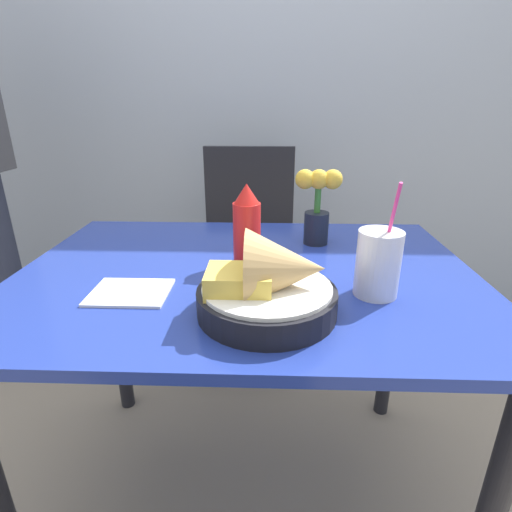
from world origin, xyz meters
The scene contains 9 objects.
ground_plane centered at (0.00, 0.00, 0.00)m, with size 12.00×12.00×0.00m, color gray.
wall_window centered at (0.00, 1.30, 1.30)m, with size 7.00×0.06×2.60m.
dining_table centered at (0.00, 0.00, 0.62)m, with size 1.09×0.79×0.72m.
chair_far_window centered at (-0.04, 0.82, 0.54)m, with size 0.40×0.40×0.92m.
food_basket centered at (0.06, -0.21, 0.78)m, with size 0.27×0.27×0.17m.
ketchup_bottle centered at (0.00, 0.04, 0.82)m, with size 0.07×0.07×0.20m.
drink_cup centered at (0.28, -0.12, 0.79)m, with size 0.09×0.09×0.24m.
flower_vase centered at (0.19, 0.20, 0.84)m, with size 0.13×0.07×0.21m.
napkin centered at (-0.24, -0.14, 0.72)m, with size 0.16×0.13×0.01m.
Camera 1 is at (0.06, -0.88, 1.10)m, focal length 28.00 mm.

